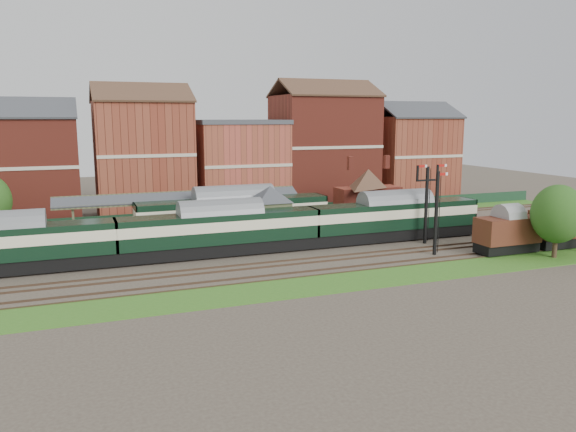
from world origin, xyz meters
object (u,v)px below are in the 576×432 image
object	(u,v)px
semaphore_bracket	(427,199)
dmu_train	(221,229)
goods_van_a	(507,232)
platform_railcar	(234,214)
signal_box	(270,213)

from	to	relation	value
semaphore_bracket	dmu_train	world-z (taller)	semaphore_bracket
dmu_train	goods_van_a	bearing A→B (deg)	-19.17
semaphore_bracket	platform_railcar	world-z (taller)	semaphore_bracket
signal_box	platform_railcar	xyz separation A→B (m)	(-2.99, 3.25, -0.45)
semaphore_bracket	platform_railcar	bearing A→B (deg)	153.47
dmu_train	signal_box	bearing A→B (deg)	28.13
semaphore_bracket	goods_van_a	xyz separation A→B (m)	(4.76, -6.50, -2.52)
dmu_train	goods_van_a	distance (m)	27.41
platform_railcar	dmu_train	bearing A→B (deg)	-115.43
signal_box	goods_van_a	distance (m)	23.31
dmu_train	semaphore_bracket	bearing A→B (deg)	-6.75
platform_railcar	signal_box	bearing A→B (deg)	-47.41
semaphore_bracket	goods_van_a	bearing A→B (deg)	-53.76
dmu_train	platform_railcar	xyz separation A→B (m)	(3.09, 6.50, 0.20)
signal_box	dmu_train	xyz separation A→B (m)	(-6.08, -3.25, -0.64)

